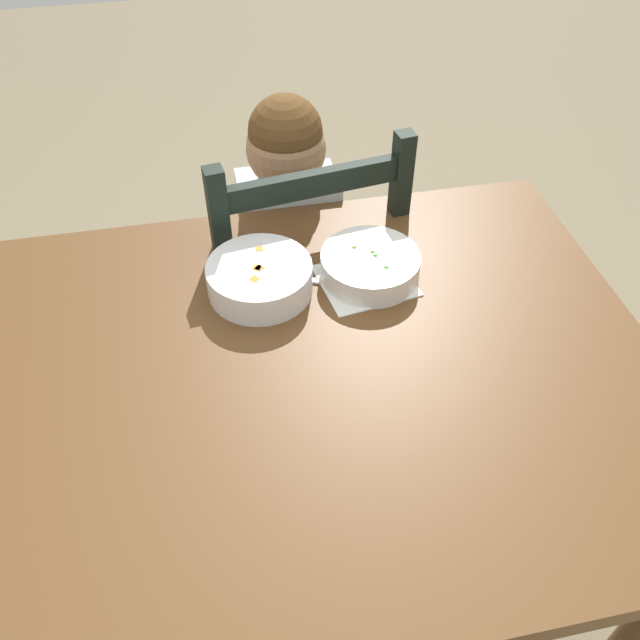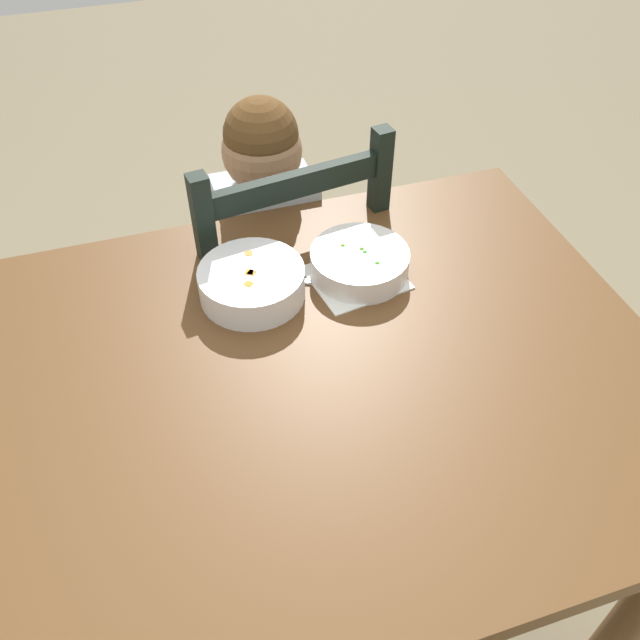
{
  "view_description": "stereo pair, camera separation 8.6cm",
  "coord_description": "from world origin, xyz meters",
  "px_view_note": "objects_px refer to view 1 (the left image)",
  "views": [
    {
      "loc": [
        -0.13,
        -0.71,
        1.58
      ],
      "look_at": [
        0.02,
        0.06,
        0.8
      ],
      "focal_mm": 37.45,
      "sensor_mm": 36.0,
      "label": 1
    },
    {
      "loc": [
        -0.22,
        -0.69,
        1.58
      ],
      "look_at": [
        0.02,
        0.06,
        0.8
      ],
      "focal_mm": 37.45,
      "sensor_mm": 36.0,
      "label": 2
    }
  ],
  "objects_px": {
    "bowl_of_carrots": "(260,277)",
    "child_figure": "(291,236)",
    "spoon": "(288,276)",
    "bowl_of_peas": "(370,265)",
    "dining_chair": "(296,292)",
    "dining_table": "(315,411)"
  },
  "relations": [
    {
      "from": "dining_table",
      "to": "child_figure",
      "type": "height_order",
      "value": "child_figure"
    },
    {
      "from": "spoon",
      "to": "child_figure",
      "type": "bearing_deg",
      "value": 79.7
    },
    {
      "from": "bowl_of_carrots",
      "to": "spoon",
      "type": "bearing_deg",
      "value": 23.19
    },
    {
      "from": "child_figure",
      "to": "bowl_of_peas",
      "type": "xyz_separation_m",
      "value": [
        0.1,
        -0.29,
        0.14
      ]
    },
    {
      "from": "dining_table",
      "to": "bowl_of_carrots",
      "type": "bearing_deg",
      "value": 105.9
    },
    {
      "from": "bowl_of_peas",
      "to": "spoon",
      "type": "bearing_deg",
      "value": 171.23
    },
    {
      "from": "child_figure",
      "to": "dining_chair",
      "type": "bearing_deg",
      "value": 44.65
    },
    {
      "from": "spoon",
      "to": "bowl_of_peas",
      "type": "bearing_deg",
      "value": -8.77
    },
    {
      "from": "dining_chair",
      "to": "spoon",
      "type": "relative_size",
      "value": 6.95
    },
    {
      "from": "child_figure",
      "to": "bowl_of_carrots",
      "type": "xyz_separation_m",
      "value": [
        -0.1,
        -0.29,
        0.14
      ]
    },
    {
      "from": "dining_chair",
      "to": "bowl_of_peas",
      "type": "height_order",
      "value": "dining_chair"
    },
    {
      "from": "dining_chair",
      "to": "spoon",
      "type": "distance_m",
      "value": 0.41
    },
    {
      "from": "dining_table",
      "to": "bowl_of_peas",
      "type": "bearing_deg",
      "value": 55.23
    },
    {
      "from": "dining_chair",
      "to": "bowl_of_carrots",
      "type": "xyz_separation_m",
      "value": [
        -0.11,
        -0.3,
        0.32
      ]
    },
    {
      "from": "bowl_of_carrots",
      "to": "child_figure",
      "type": "bearing_deg",
      "value": 70.45
    },
    {
      "from": "dining_table",
      "to": "dining_chair",
      "type": "xyz_separation_m",
      "value": [
        0.05,
        0.51,
        -0.18
      ]
    },
    {
      "from": "dining_chair",
      "to": "bowl_of_peas",
      "type": "xyz_separation_m",
      "value": [
        0.1,
        -0.3,
        0.32
      ]
    },
    {
      "from": "dining_table",
      "to": "spoon",
      "type": "relative_size",
      "value": 8.68
    },
    {
      "from": "dining_table",
      "to": "child_figure",
      "type": "relative_size",
      "value": 1.21
    },
    {
      "from": "bowl_of_carrots",
      "to": "dining_chair",
      "type": "bearing_deg",
      "value": 69.65
    },
    {
      "from": "dining_chair",
      "to": "bowl_of_carrots",
      "type": "height_order",
      "value": "dining_chair"
    },
    {
      "from": "bowl_of_carrots",
      "to": "spoon",
      "type": "height_order",
      "value": "bowl_of_carrots"
    }
  ]
}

